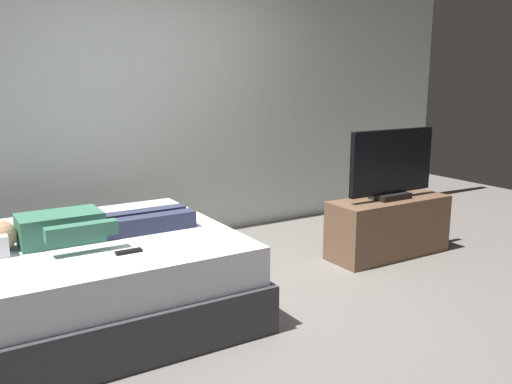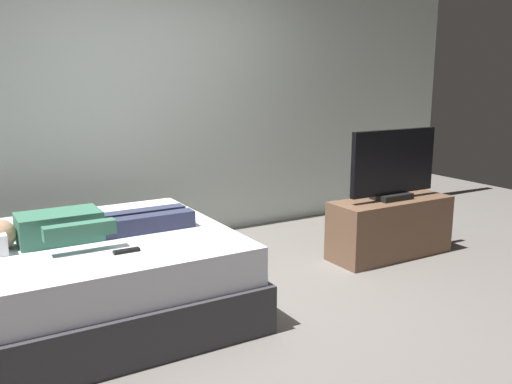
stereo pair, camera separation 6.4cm
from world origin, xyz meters
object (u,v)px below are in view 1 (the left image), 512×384
at_px(remote, 129,252).
at_px(tv_stand, 388,227).
at_px(person, 83,227).
at_px(tv, 392,166).
at_px(bed, 80,281).

relative_size(remote, tv_stand, 0.14).
bearing_deg(person, tv, -0.78).
bearing_deg(bed, remote, -67.64).
relative_size(person, tv_stand, 1.15).
bearing_deg(remote, person, 110.47).
distance_m(bed, tv, 2.64).
relative_size(bed, tv_stand, 1.76).
xyz_separation_m(person, tv, (2.56, -0.04, 0.16)).
relative_size(person, remote, 8.40).
bearing_deg(remote, tv_stand, 8.71).
height_order(remote, tv_stand, remote).
relative_size(bed, person, 1.53).
height_order(person, remote, person).
xyz_separation_m(bed, person, (0.03, -0.03, 0.36)).
relative_size(tv_stand, tv, 1.25).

